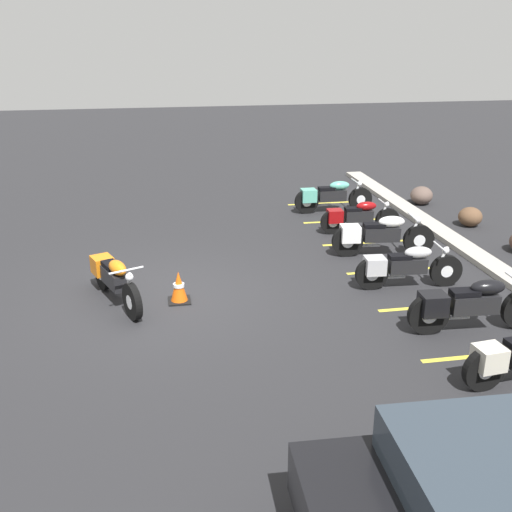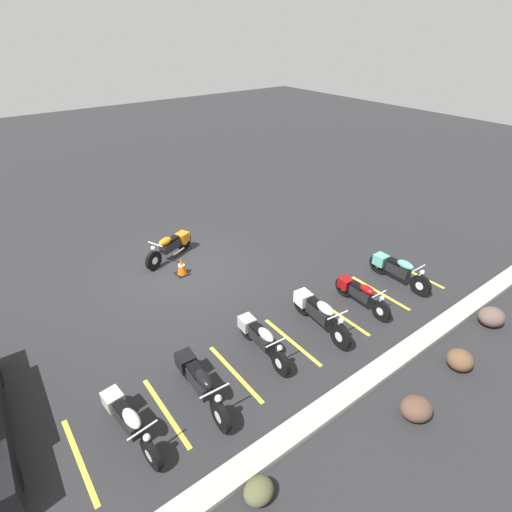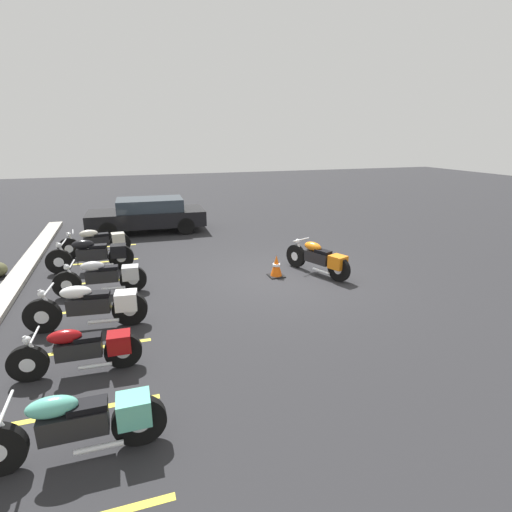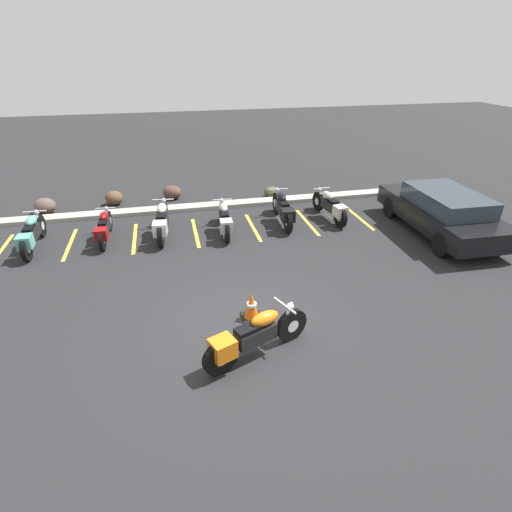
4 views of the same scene
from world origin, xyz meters
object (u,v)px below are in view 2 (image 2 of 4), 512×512
object	(u,v)px
landscape_rock_1	(416,409)
landscape_rock_3	(492,317)
parked_bike_0	(396,269)
traffic_cone	(182,267)
parked_bike_2	(318,312)
parked_bike_3	(260,337)
parked_bike_4	(199,381)
landscape_rock_2	(259,491)
motorcycle_orange_featured	(171,246)
landscape_rock_0	(460,360)
parked_bike_1	(359,293)
parked_bike_5	(128,419)

from	to	relation	value
landscape_rock_1	landscape_rock_3	distance (m)	4.15
parked_bike_0	landscape_rock_1	xyz separation A→B (m)	(3.81, 3.29, -0.21)
parked_bike_0	traffic_cone	world-z (taller)	parked_bike_0
parked_bike_2	parked_bike_3	size ratio (longest dim) A/B	1.08
parked_bike_4	parked_bike_3	bearing A→B (deg)	102.79
parked_bike_4	landscape_rock_2	xyz separation A→B (m)	(0.29, 2.44, -0.28)
parked_bike_2	landscape_rock_3	distance (m)	4.63
motorcycle_orange_featured	traffic_cone	distance (m)	1.18
motorcycle_orange_featured	landscape_rock_0	distance (m)	9.11
parked_bike_0	landscape_rock_2	world-z (taller)	parked_bike_0
parked_bike_1	parked_bike_2	distance (m)	1.59
landscape_rock_1	parked_bike_0	bearing A→B (deg)	-139.21
parked_bike_0	parked_bike_2	bearing A→B (deg)	-88.90
parked_bike_4	landscape_rock_1	xyz separation A→B (m)	(-3.24, 3.09, -0.24)
parked_bike_2	parked_bike_5	size ratio (longest dim) A/B	1.07
motorcycle_orange_featured	parked_bike_3	distance (m)	5.38
motorcycle_orange_featured	parked_bike_0	xyz separation A→B (m)	(-4.83, 5.48, -0.00)
landscape_rock_2	parked_bike_2	bearing A→B (deg)	-146.51
parked_bike_1	parked_bike_4	world-z (taller)	parked_bike_4
landscape_rock_3	landscape_rock_0	bearing A→B (deg)	8.40
motorcycle_orange_featured	landscape_rock_1	distance (m)	8.83
landscape_rock_1	parked_bike_3	bearing A→B (deg)	-67.98
traffic_cone	parked_bike_1	bearing A→B (deg)	125.90
traffic_cone	parked_bike_2	bearing A→B (deg)	110.46
parked_bike_0	parked_bike_1	xyz separation A→B (m)	(1.83, 0.11, -0.04)
landscape_rock_0	parked_bike_0	bearing A→B (deg)	-120.44
motorcycle_orange_featured	landscape_rock_3	size ratio (longest dim) A/B	3.00
motorcycle_orange_featured	landscape_rock_3	distance (m)	9.75
parked_bike_5	landscape_rock_1	bearing A→B (deg)	51.11
parked_bike_2	parked_bike_3	bearing A→B (deg)	-89.41
landscape_rock_2	parked_bike_4	bearing A→B (deg)	-96.75
motorcycle_orange_featured	parked_bike_4	world-z (taller)	parked_bike_4
parked_bike_0	parked_bike_1	world-z (taller)	parked_bike_0
parked_bike_0	landscape_rock_2	bearing A→B (deg)	-69.98
parked_bike_0	traffic_cone	bearing A→B (deg)	-130.47
parked_bike_0	parked_bike_2	xyz separation A→B (m)	(3.42, 0.05, 0.02)
parked_bike_3	landscape_rock_0	distance (m)	4.66
landscape_rock_2	landscape_rock_3	size ratio (longest dim) A/B	0.81
motorcycle_orange_featured	parked_bike_3	world-z (taller)	motorcycle_orange_featured
parked_bike_3	parked_bike_5	size ratio (longest dim) A/B	0.99
parked_bike_4	landscape_rock_1	size ratio (longest dim) A/B	3.42
parked_bike_1	parked_bike_4	distance (m)	5.22
parked_bike_1	parked_bike_2	bearing A→B (deg)	-90.10
parked_bike_5	landscape_rock_3	xyz separation A→B (m)	(-8.91, 2.62, -0.19)
parked_bike_4	landscape_rock_2	world-z (taller)	parked_bike_4
parked_bike_5	landscape_rock_2	world-z (taller)	parked_bike_5
landscape_rock_0	parked_bike_3	bearing A→B (deg)	-43.83
landscape_rock_2	traffic_cone	world-z (taller)	traffic_cone
parked_bike_0	landscape_rock_3	xyz separation A→B (m)	(-0.31, 2.79, -0.20)
parked_bike_4	parked_bike_5	size ratio (longest dim) A/B	1.07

